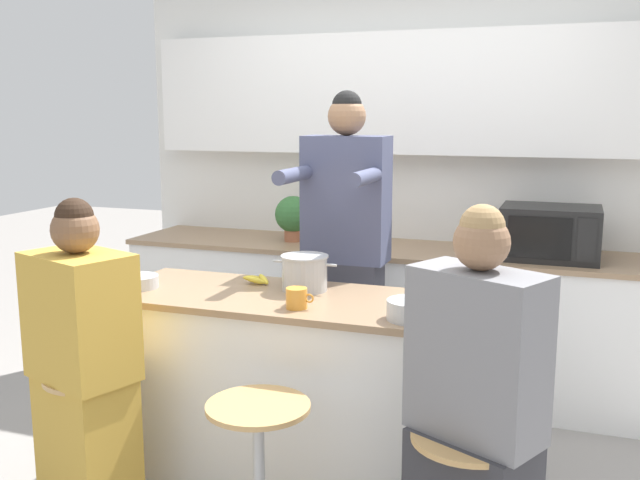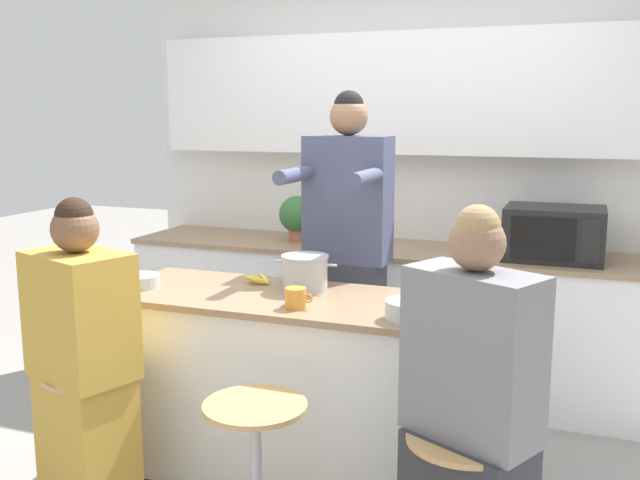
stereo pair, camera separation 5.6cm
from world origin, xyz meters
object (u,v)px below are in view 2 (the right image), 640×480
object	(u,v)px
coffee_cup_near	(448,297)
coffee_cup_far	(296,298)
banana_bunch	(258,279)
fruit_bowl	(410,310)
bar_stool_leftmost	(96,438)
potted_plant	(297,216)
person_seated_near	(469,439)
bar_stool_center	(256,476)
cooking_pot	(305,273)
kitchen_island	(315,394)
person_cooking	(347,270)
microwave	(554,233)
person_wrapped_blanket	(84,376)

from	to	relation	value
coffee_cup_near	coffee_cup_far	distance (m)	0.64
banana_bunch	coffee_cup_near	bearing A→B (deg)	-6.67
fruit_bowl	coffee_cup_far	distance (m)	0.49
bar_stool_leftmost	potted_plant	distance (m)	2.03
person_seated_near	banana_bunch	xyz separation A→B (m)	(-1.13, 0.76, 0.28)
bar_stool_center	cooking_pot	world-z (taller)	cooking_pot
kitchen_island	person_cooking	world-z (taller)	person_cooking
cooking_pot	fruit_bowl	bearing A→B (deg)	-27.93
person_seated_near	potted_plant	world-z (taller)	person_seated_near
person_cooking	potted_plant	bearing A→B (deg)	128.15
kitchen_island	person_cooking	xyz separation A→B (m)	(-0.05, 0.60, 0.45)
person_cooking	person_seated_near	size ratio (longest dim) A/B	1.27
person_seated_near	fruit_bowl	bearing A→B (deg)	152.49
microwave	person_cooking	bearing A→B (deg)	-144.14
kitchen_island	coffee_cup_far	xyz separation A→B (m)	(-0.02, -0.18, 0.49)
person_cooking	cooking_pot	xyz separation A→B (m)	(-0.04, -0.48, 0.08)
person_wrapped_blanket	coffee_cup_far	distance (m)	0.92
person_cooking	person_seated_near	world-z (taller)	person_cooking
kitchen_island	bar_stool_center	distance (m)	0.62
kitchen_island	bar_stool_leftmost	world-z (taller)	kitchen_island
person_wrapped_blanket	person_seated_near	world-z (taller)	person_seated_near
kitchen_island	person_wrapped_blanket	size ratio (longest dim) A/B	1.39
microwave	kitchen_island	bearing A→B (deg)	-125.42
bar_stool_center	microwave	bearing A→B (deg)	64.13
coffee_cup_far	cooking_pot	bearing A→B (deg)	104.78
person_cooking	fruit_bowl	bearing A→B (deg)	-56.37
coffee_cup_near	coffee_cup_far	xyz separation A→B (m)	(-0.59, -0.23, -0.00)
bar_stool_leftmost	person_wrapped_blanket	world-z (taller)	person_wrapped_blanket
fruit_bowl	banana_bunch	xyz separation A→B (m)	(-0.82, 0.34, -0.02)
person_cooking	potted_plant	xyz separation A→B (m)	(-0.59, 0.75, 0.15)
person_seated_near	banana_bunch	bearing A→B (deg)	172.37
coffee_cup_far	person_seated_near	bearing A→B (deg)	-28.10
kitchen_island	microwave	size ratio (longest dim) A/B	3.57
person_seated_near	coffee_cup_far	world-z (taller)	person_seated_near
banana_bunch	potted_plant	xyz separation A→B (m)	(-0.29, 1.19, 0.13)
person_cooking	potted_plant	world-z (taller)	person_cooking
bar_stool_leftmost	microwave	distance (m)	2.62
kitchen_island	bar_stool_leftmost	xyz separation A→B (m)	(-0.77, -0.56, -0.09)
person_wrapped_blanket	fruit_bowl	size ratio (longest dim) A/B	6.95
bar_stool_center	coffee_cup_far	world-z (taller)	coffee_cup_far
coffee_cup_near	microwave	distance (m)	1.31
person_wrapped_blanket	potted_plant	world-z (taller)	person_wrapped_blanket
cooking_pot	banana_bunch	world-z (taller)	cooking_pot
coffee_cup_near	potted_plant	xyz separation A→B (m)	(-1.22, 1.30, 0.11)
person_cooking	banana_bunch	size ratio (longest dim) A/B	12.16
person_cooking	person_wrapped_blanket	bearing A→B (deg)	-121.15
bar_stool_center	microwave	world-z (taller)	microwave
bar_stool_leftmost	coffee_cup_far	xyz separation A→B (m)	(0.75, 0.38, 0.58)
bar_stool_leftmost	fruit_bowl	world-z (taller)	fruit_bowl
bar_stool_leftmost	person_seated_near	bearing A→B (deg)	-1.54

